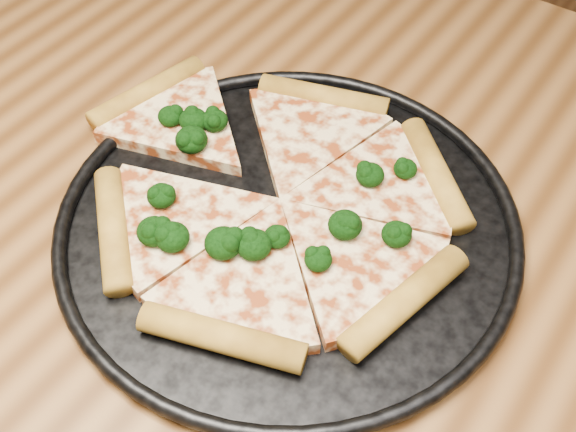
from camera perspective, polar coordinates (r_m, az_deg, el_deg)
The scene contains 4 objects.
dining_table at distance 0.66m, azimuth 0.25°, elevation -8.17°, with size 1.20×0.90×0.75m.
pizza_pan at distance 0.59m, azimuth 0.00°, elevation -0.52°, with size 0.37×0.37×0.02m.
pizza at distance 0.60m, azimuth -1.15°, elevation 1.63°, with size 0.36×0.31×0.02m.
broccoli_florets at distance 0.59m, azimuth -3.41°, elevation 1.55°, with size 0.25×0.19×0.02m.
Camera 1 is at (0.20, -0.29, 1.21)m, focal length 46.14 mm.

